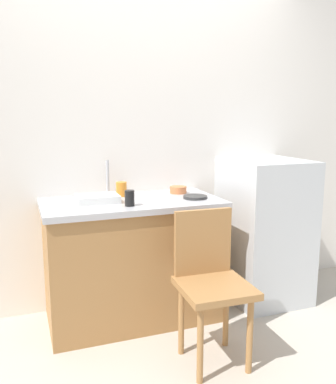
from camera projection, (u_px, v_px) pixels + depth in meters
The scene contains 12 objects.
ground_plane at pixel (189, 361), 2.46m from camera, with size 8.00×8.00×0.00m, color #BCB2A3.
back_wall at pixel (139, 135), 3.15m from camera, with size 4.80×0.10×2.59m, color white.
cabinet_base at pixel (133, 263), 2.93m from camera, with size 1.18×0.60×0.83m, color #A87542.
countertop at pixel (132, 203), 2.85m from camera, with size 1.22×0.64×0.04m, color #B7B7BC.
faucet at pixel (108, 178), 3.02m from camera, with size 0.02×0.02×0.26m, color #B7B7BC.
refrigerator at pixel (264, 230), 3.25m from camera, with size 0.57×0.63×1.11m, color silver.
chair at pixel (211, 279), 2.42m from camera, with size 0.41×0.41×0.89m.
dish_tray at pixel (98, 199), 2.77m from camera, with size 0.28×0.20×0.05m, color white.
terracotta_bowl at pixel (178, 190), 3.10m from camera, with size 0.13×0.13×0.05m, color #C67042.
hotplate at pixel (195, 197), 2.91m from camera, with size 0.17×0.17×0.02m, color #2D2D2D.
cup_orange at pixel (121, 189), 2.97m from camera, with size 0.08×0.08×0.10m, color orange.
cup_black at pixel (130, 198), 2.66m from camera, with size 0.06×0.06×0.10m, color black.
Camera 1 is at (-0.89, -2.05, 1.44)m, focal length 38.63 mm.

